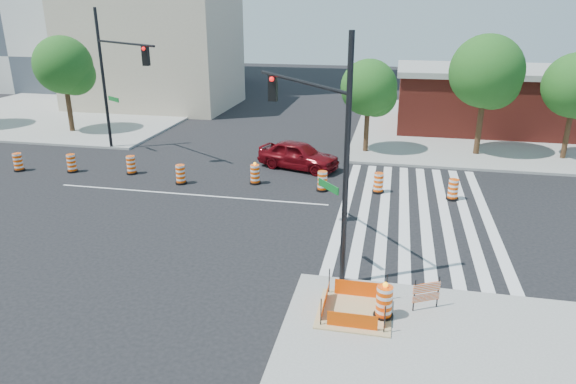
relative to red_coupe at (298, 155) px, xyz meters
name	(u,v)px	position (x,y,z in m)	size (l,w,h in m)	color
ground	(189,194)	(-4.53, -5.41, -0.80)	(120.00, 120.00, 0.00)	black
sidewalk_ne	(505,130)	(13.47, 12.59, -0.73)	(22.00, 22.00, 0.15)	gray
sidewalk_nw	(76,111)	(-22.53, 12.59, -0.73)	(22.00, 22.00, 0.15)	gray
crosswalk_east	(414,211)	(6.42, -5.41, -0.80)	(6.75, 13.50, 0.01)	silver
lane_centerline	(189,194)	(-4.53, -5.41, -0.80)	(14.00, 0.12, 0.01)	silver
excavation_pit	(355,310)	(4.47, -14.41, -0.58)	(2.20, 2.20, 0.90)	tan
brick_storefront	(510,100)	(13.47, 12.59, 1.51)	(16.50, 8.50, 4.60)	maroon
beige_midrise	(154,51)	(-16.53, 16.59, 4.20)	(14.00, 10.00, 10.00)	#B9A68D
red_coupe	(298,155)	(0.00, 0.00, 0.00)	(1.90, 4.71, 1.61)	#5E080E
signal_pole_se	(319,130)	(2.80, -11.22, 4.14)	(4.00, 4.78, 8.06)	black
signal_pole_nw	(116,69)	(-11.35, 0.75, 4.47)	(5.52, 3.73, 8.62)	black
pit_drum	(384,303)	(5.33, -14.49, -0.16)	(0.60, 0.60, 1.18)	black
barricade	(426,292)	(6.56, -13.77, -0.07)	(0.82, 0.45, 1.06)	#FF4C05
tree_north_b	(64,68)	(-17.99, 5.33, 3.84)	(4.09, 4.07, 6.93)	#382314
tree_north_c	(369,91)	(3.60, 4.15, 3.13)	(3.48, 3.45, 5.87)	#382314
tree_north_d	(487,76)	(10.43, 4.95, 4.14)	(4.33, 4.33, 7.36)	#382314
tree_north_e	(576,89)	(15.45, 4.99, 3.49)	(3.76, 3.76, 6.39)	#382314
median_drum_0	(18,163)	(-15.47, -3.73, -0.32)	(0.60, 0.60, 1.02)	black
median_drum_1	(72,164)	(-12.37, -3.29, -0.32)	(0.60, 0.60, 1.02)	black
median_drum_2	(131,166)	(-8.93, -2.91, -0.32)	(0.60, 0.60, 1.02)	black
median_drum_3	(181,175)	(-5.56, -3.93, -0.32)	(0.60, 0.60, 1.02)	black
median_drum_4	(255,175)	(-1.73, -3.11, -0.31)	(0.60, 0.60, 1.18)	black
median_drum_5	(322,182)	(1.89, -3.48, -0.32)	(0.60, 0.60, 1.02)	black
median_drum_6	(378,184)	(4.68, -3.17, -0.32)	(0.60, 0.60, 1.02)	black
median_drum_7	(453,190)	(8.25, -3.44, -0.32)	(0.60, 0.60, 1.02)	black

